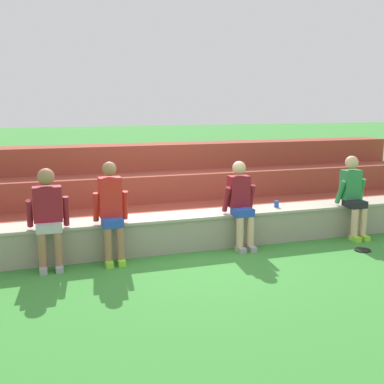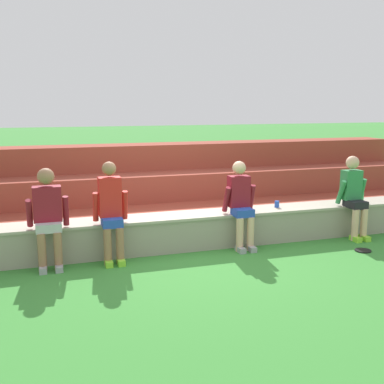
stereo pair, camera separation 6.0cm
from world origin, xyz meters
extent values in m
plane|color=#388433|center=(0.00, 0.00, 0.00)|extent=(80.00, 80.00, 0.00)
cube|color=gray|center=(0.00, 0.27, 0.26)|extent=(8.54, 0.54, 0.52)
cube|color=#ABA28E|center=(0.00, 0.27, 0.51)|extent=(8.58, 0.58, 0.04)
cube|color=maroon|center=(0.00, 1.06, 0.24)|extent=(10.27, 0.69, 0.48)
cube|color=brown|center=(0.00, 1.75, 0.48)|extent=(10.27, 0.69, 0.96)
cube|color=brown|center=(0.00, 2.45, 0.72)|extent=(10.27, 0.69, 1.44)
cylinder|color=#996B4C|center=(-2.17, -0.18, 0.26)|extent=(0.11, 0.11, 0.52)
cylinder|color=#996B4C|center=(-1.97, -0.18, 0.26)|extent=(0.11, 0.11, 0.52)
cube|color=#99999E|center=(-2.17, -0.22, 0.04)|extent=(0.10, 0.22, 0.08)
cube|color=#99999E|center=(-1.97, -0.22, 0.04)|extent=(0.10, 0.22, 0.08)
cube|color=#B2B2B7|center=(-2.07, -0.07, 0.58)|extent=(0.34, 0.29, 0.12)
cube|color=maroon|center=(-2.07, 0.03, 0.88)|extent=(0.38, 0.20, 0.48)
sphere|color=#996B4C|center=(-2.07, 0.03, 1.25)|extent=(0.23, 0.23, 0.23)
cylinder|color=maroon|center=(-2.31, 0.01, 0.77)|extent=(0.08, 0.24, 0.42)
cylinder|color=maroon|center=(-1.83, 0.01, 0.77)|extent=(0.08, 0.16, 0.43)
cylinder|color=#996B4C|center=(-1.30, -0.19, 0.26)|extent=(0.11, 0.11, 0.52)
cylinder|color=#996B4C|center=(-1.13, -0.19, 0.26)|extent=(0.11, 0.11, 0.52)
cube|color=#8CD833|center=(-1.30, -0.23, 0.04)|extent=(0.10, 0.22, 0.08)
cube|color=#8CD833|center=(-1.13, -0.23, 0.04)|extent=(0.10, 0.22, 0.08)
cube|color=#2347B2|center=(-1.22, -0.07, 0.58)|extent=(0.28, 0.30, 0.12)
cube|color=red|center=(-1.22, 0.05, 0.92)|extent=(0.31, 0.20, 0.56)
sphere|color=#996B4C|center=(-1.22, 0.05, 1.32)|extent=(0.20, 0.20, 0.20)
cylinder|color=red|center=(-1.42, 0.03, 0.79)|extent=(0.08, 0.16, 0.43)
cylinder|color=red|center=(-1.01, 0.03, 0.79)|extent=(0.08, 0.17, 0.43)
cylinder|color=#DBAD89|center=(0.69, -0.18, 0.26)|extent=(0.11, 0.11, 0.52)
cylinder|color=#DBAD89|center=(0.86, -0.18, 0.26)|extent=(0.11, 0.11, 0.52)
cube|color=#99999E|center=(0.69, -0.22, 0.04)|extent=(0.10, 0.22, 0.08)
cube|color=#99999E|center=(0.86, -0.22, 0.04)|extent=(0.10, 0.22, 0.08)
cube|color=#2347B2|center=(0.77, -0.06, 0.58)|extent=(0.29, 0.29, 0.12)
cube|color=maroon|center=(0.77, 0.10, 0.88)|extent=(0.32, 0.20, 0.48)
sphere|color=#DBAD89|center=(0.77, 0.10, 1.24)|extent=(0.21, 0.21, 0.21)
cylinder|color=maroon|center=(0.56, 0.08, 0.77)|extent=(0.08, 0.23, 0.42)
cylinder|color=maroon|center=(0.98, 0.08, 0.77)|extent=(0.08, 0.19, 0.43)
cylinder|color=#DBAD89|center=(2.71, -0.22, 0.26)|extent=(0.11, 0.11, 0.52)
cylinder|color=#DBAD89|center=(2.87, -0.22, 0.26)|extent=(0.11, 0.11, 0.52)
cube|color=#8CD833|center=(2.71, -0.26, 0.04)|extent=(0.10, 0.22, 0.08)
cube|color=#8CD833|center=(2.87, -0.26, 0.04)|extent=(0.10, 0.22, 0.08)
cube|color=black|center=(2.79, -0.09, 0.58)|extent=(0.28, 0.33, 0.12)
cube|color=#2D7F47|center=(2.79, 0.06, 0.88)|extent=(0.31, 0.20, 0.49)
sphere|color=#DBAD89|center=(2.79, 0.06, 1.25)|extent=(0.22, 0.22, 0.22)
cylinder|color=#2D7F47|center=(2.59, 0.04, 0.77)|extent=(0.08, 0.23, 0.42)
cylinder|color=#2D7F47|center=(2.99, 0.04, 0.77)|extent=(0.08, 0.18, 0.43)
cylinder|color=green|center=(3.18, 0.26, 0.62)|extent=(0.06, 0.06, 0.19)
cylinder|color=white|center=(3.18, 0.26, 0.73)|extent=(0.04, 0.04, 0.02)
cylinder|color=blue|center=(1.54, 0.29, 0.58)|extent=(0.08, 0.08, 0.11)
cylinder|color=black|center=(2.48, -0.74, 0.01)|extent=(0.25, 0.25, 0.02)
camera|label=1|loc=(-2.17, -6.55, 2.22)|focal=44.47mm
camera|label=2|loc=(-2.11, -6.57, 2.22)|focal=44.47mm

